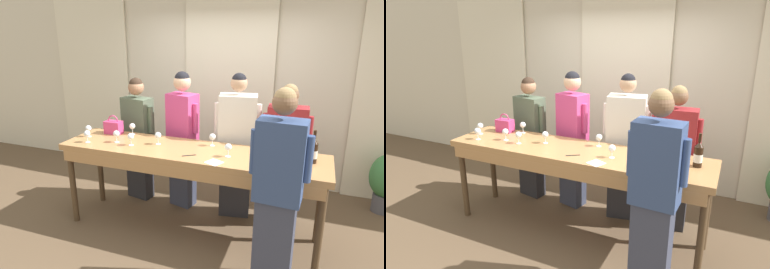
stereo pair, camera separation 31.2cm
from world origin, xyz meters
TOP-DOWN VIEW (x-y plane):
  - ground_plane at (0.00, 0.00)m, footprint 18.00×18.00m
  - wall_back at (0.00, 1.66)m, footprint 12.00×0.06m
  - curtain_panel_left at (-2.33, 1.60)m, footprint 1.30×0.03m
  - curtain_panel_center at (0.00, 1.60)m, footprint 1.30×0.03m
  - tasting_bar at (0.00, -0.02)m, footprint 2.91×0.70m
  - wine_bottle at (1.25, 0.07)m, footprint 0.09×0.09m
  - handbag at (-1.09, 0.22)m, footprint 0.21×0.13m
  - wine_glass_front_left at (-0.67, -0.09)m, footprint 0.07×0.07m
  - wine_glass_front_mid at (-1.18, -0.18)m, footprint 0.07×0.07m
  - wine_glass_front_right at (0.19, 0.21)m, footprint 0.07×0.07m
  - wine_glass_center_left at (-1.30, 0.01)m, footprint 0.07×0.07m
  - wine_glass_center_mid at (0.44, -0.06)m, footprint 0.07×0.07m
  - wine_glass_center_right at (-0.85, 0.27)m, footprint 0.07×0.07m
  - wine_glass_back_left at (-0.87, -0.06)m, footprint 0.07×0.07m
  - wine_glass_back_mid at (-0.40, 0.04)m, footprint 0.07×0.07m
  - napkin at (0.35, -0.26)m, footprint 0.19×0.19m
  - pen at (0.06, -0.18)m, footprint 0.13×0.09m
  - guest_olive_jacket at (-0.95, 0.57)m, footprint 0.50×0.29m
  - guest_pink_top at (-0.31, 0.57)m, footprint 0.46×0.32m
  - guest_cream_sweater at (0.38, 0.57)m, footprint 0.55×0.34m
  - guest_striped_shirt at (0.95, 0.57)m, footprint 0.55×0.24m
  - host_pouring at (1.00, -0.58)m, footprint 0.50×0.26m

SIDE VIEW (x-z plane):
  - ground_plane at x=0.00m, z-range 0.00..0.00m
  - guest_striped_shirt at x=0.95m, z-range 0.02..1.70m
  - guest_olive_jacket at x=-0.95m, z-range 0.03..1.69m
  - guest_cream_sweater at x=0.38m, z-range 0.01..1.78m
  - tasting_bar at x=0.00m, z-range 0.41..1.41m
  - guest_pink_top at x=-0.31m, z-range 0.04..1.80m
  - host_pouring at x=1.00m, z-range 0.03..1.86m
  - napkin at x=0.35m, z-range 1.00..1.01m
  - pen at x=0.06m, z-range 1.00..1.01m
  - handbag at x=-1.09m, z-range 0.97..1.20m
  - wine_glass_front_left at x=-0.67m, z-range 1.03..1.17m
  - wine_glass_front_right at x=0.19m, z-range 1.03..1.17m
  - wine_glass_center_left at x=-1.30m, z-range 1.03..1.17m
  - wine_glass_center_mid at x=0.44m, z-range 1.03..1.17m
  - wine_glass_back_mid at x=-0.40m, z-range 1.03..1.17m
  - wine_glass_front_mid at x=-1.18m, z-range 1.03..1.17m
  - wine_glass_center_right at x=-0.85m, z-range 1.03..1.17m
  - wine_glass_back_left at x=-0.87m, z-range 1.03..1.17m
  - wine_bottle at x=1.25m, z-range 0.96..1.29m
  - curtain_panel_left at x=-2.33m, z-range 0.00..2.69m
  - curtain_panel_center at x=0.00m, z-range 0.00..2.69m
  - wall_back at x=0.00m, z-range 0.00..2.80m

